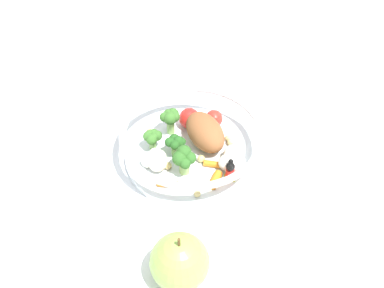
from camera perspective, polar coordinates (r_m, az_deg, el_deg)
name	(u,v)px	position (r m, az deg, el deg)	size (l,w,h in m)	color
ground_plane	(182,158)	(0.79, -1.10, -1.57)	(2.40, 2.40, 0.00)	white
food_container	(194,143)	(0.76, 0.19, 0.09)	(0.22, 0.22, 0.06)	white
loose_apple	(180,262)	(0.63, -1.41, -13.23)	(0.07, 0.07, 0.09)	#8CB74C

